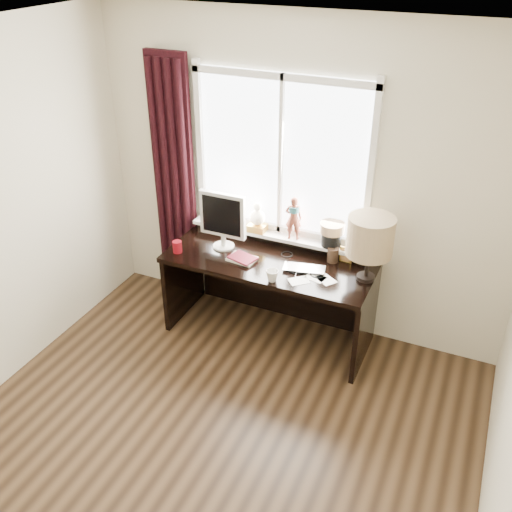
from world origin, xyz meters
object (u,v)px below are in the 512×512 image
at_px(monitor, 223,217).
at_px(table_lamp, 370,237).
at_px(desk, 274,279).
at_px(red_cup, 177,247).
at_px(laptop, 305,269).
at_px(mug, 272,275).

bearing_deg(monitor, table_lamp, -0.12).
bearing_deg(desk, red_cup, -158.79).
distance_m(monitor, table_lamp, 1.22).
relative_size(desk, table_lamp, 3.27).
relative_size(laptop, desk, 0.19).
xyz_separation_m(red_cup, monitor, (0.31, 0.23, 0.23)).
bearing_deg(monitor, red_cup, -143.23).
bearing_deg(red_cup, mug, -5.65).
relative_size(laptop, red_cup, 3.33).
height_order(mug, desk, mug).
distance_m(laptop, table_lamp, 0.59).
bearing_deg(monitor, laptop, -5.64).
height_order(red_cup, table_lamp, table_lamp).
xyz_separation_m(laptop, desk, (-0.31, 0.13, -0.26)).
bearing_deg(red_cup, table_lamp, 8.50).
bearing_deg(mug, monitor, 151.05).
height_order(laptop, table_lamp, table_lamp).
distance_m(red_cup, table_lamp, 1.57).
distance_m(mug, monitor, 0.70).
bearing_deg(desk, laptop, -22.84).
bearing_deg(monitor, mug, -28.95).
xyz_separation_m(monitor, table_lamp, (1.22, -0.00, 0.09)).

